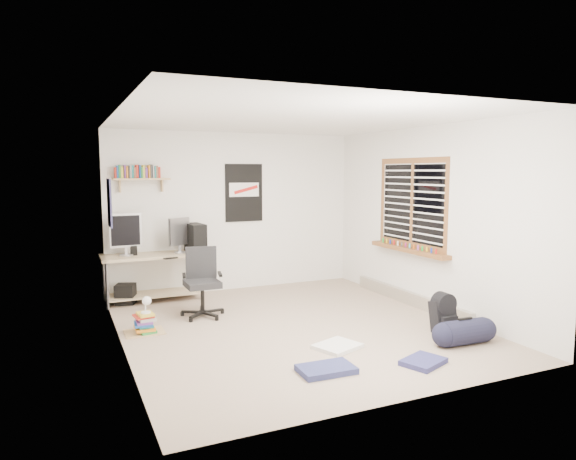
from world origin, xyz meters
name	(u,v)px	position (x,y,z in m)	size (l,w,h in m)	color
floor	(294,327)	(0.00, 0.00, -0.01)	(4.00, 4.50, 0.01)	gray
ceiling	(294,119)	(0.00, 0.00, 2.50)	(4.00, 4.50, 0.01)	white
back_wall	(235,212)	(0.00, 2.25, 1.25)	(4.00, 0.01, 2.50)	silver
left_wall	(119,233)	(-2.00, 0.00, 1.25)	(0.01, 4.50, 2.50)	silver
right_wall	(428,219)	(2.00, 0.00, 1.25)	(0.01, 4.50, 2.50)	silver
desk	(153,276)	(-1.35, 2.00, 0.36)	(1.44, 0.63, 0.66)	tan
monitor_left	(126,241)	(-1.72, 2.00, 0.90)	(0.44, 0.11, 0.49)	#9B9CA0
monitor_right	(179,242)	(-0.97, 1.92, 0.86)	(0.37, 0.09, 0.40)	#959499
pc_tower	(195,239)	(-0.73, 1.91, 0.89)	(0.21, 0.44, 0.46)	black
keyboard	(175,257)	(-1.07, 1.74, 0.67)	(0.38, 0.13, 0.02)	black
speaker_left	(134,252)	(-1.61, 2.00, 0.74)	(0.09, 0.09, 0.17)	black
speaker_right	(198,250)	(-0.73, 1.74, 0.75)	(0.09, 0.09, 0.19)	black
office_chair	(202,280)	(-0.90, 0.89, 0.49)	(0.59, 0.59, 0.91)	black
wall_shelf	(142,179)	(-1.45, 2.14, 1.78)	(0.80, 0.22, 0.24)	tan
poster_back_wall	(244,193)	(0.15, 2.23, 1.55)	(0.62, 0.03, 0.92)	black
poster_left_wall	(109,203)	(-1.99, 1.20, 1.50)	(0.02, 0.42, 0.60)	navy
window	(411,203)	(1.95, 0.30, 1.45)	(0.10, 1.50, 1.26)	brown
baseboard_heater	(409,298)	(1.96, 0.30, 0.09)	(0.08, 2.50, 0.18)	#B7B2A8
backpack	(443,316)	(1.51, -0.93, 0.20)	(0.27, 0.22, 0.36)	black
duffel_bag	(464,332)	(1.44, -1.36, 0.14)	(0.28, 0.28, 0.54)	black
tshirt	(337,346)	(0.11, -0.89, 0.02)	(0.45, 0.38, 0.04)	silver
jeans_a	(326,369)	(-0.32, -1.44, 0.03)	(0.52, 0.33, 0.06)	navy
jeans_b	(423,362)	(0.65, -1.65, 0.03)	(0.42, 0.32, 0.05)	navy
book_stack	(144,320)	(-1.71, 0.50, 0.15)	(0.49, 0.40, 0.33)	brown
desk_lamp	(145,301)	(-1.69, 0.48, 0.38)	(0.12, 0.19, 0.19)	white
subwoofer	(126,294)	(-1.75, 1.97, 0.14)	(0.26, 0.26, 0.29)	black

